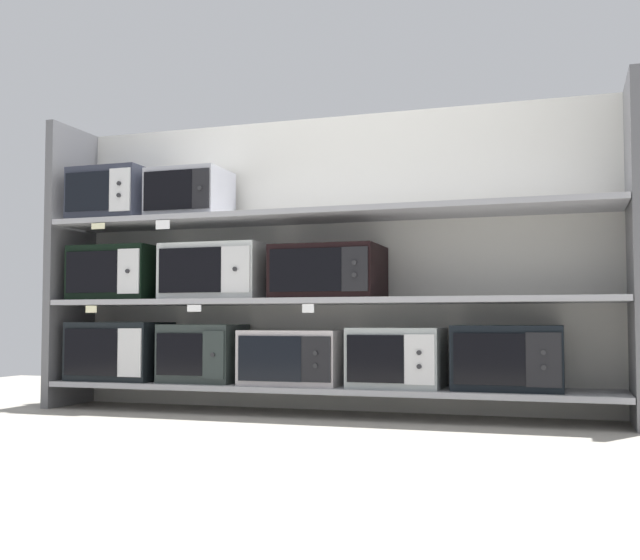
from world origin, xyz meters
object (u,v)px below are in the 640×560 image
microwave_2 (294,357)px  microwave_4 (508,358)px  microwave_3 (397,357)px  microwave_6 (217,272)px  microwave_1 (203,353)px  microwave_8 (117,196)px  microwave_5 (119,274)px  microwave_7 (329,272)px  microwave_0 (120,351)px  microwave_9 (190,195)px

microwave_2 → microwave_4: microwave_4 is taller
microwave_3 → microwave_6: 1.13m
microwave_1 → microwave_6: size_ratio=0.75×
microwave_1 → microwave_8: size_ratio=0.96×
microwave_1 → microwave_5: (-0.55, -0.00, 0.46)m
microwave_5 → microwave_7: size_ratio=0.90×
microwave_1 → microwave_5: bearing=-180.0°
microwave_7 → microwave_3: bearing=0.0°
microwave_4 → microwave_0: bearing=-180.0°
microwave_2 → microwave_7: 0.50m
microwave_4 → microwave_6: (-1.59, -0.00, 0.46)m
microwave_4 → microwave_8: 2.43m
microwave_6 → microwave_9: (-0.18, -0.00, 0.45)m
microwave_4 → microwave_9: microwave_9 is taller
microwave_4 → microwave_5: 2.27m
microwave_4 → microwave_8: (-2.25, 0.00, 0.92)m
microwave_1 → microwave_7: microwave_7 is taller
microwave_3 → microwave_4: bearing=0.0°
microwave_0 → microwave_5: bearing=179.5°
microwave_1 → microwave_7: size_ratio=0.77×
microwave_0 → microwave_7: 1.35m
microwave_2 → microwave_4: 1.13m
microwave_3 → microwave_7: (-0.37, -0.00, 0.45)m
microwave_8 → microwave_3: bearing=-0.0°
microwave_3 → microwave_9: microwave_9 is taller
microwave_3 → microwave_7: size_ratio=0.84×
microwave_3 → microwave_7: microwave_7 is taller
microwave_0 → microwave_4: 2.22m
microwave_4 → microwave_8: microwave_8 is taller
microwave_5 → microwave_8: (-0.03, 0.00, 0.46)m
microwave_7 → microwave_8: microwave_8 is taller
microwave_4 → microwave_5: (-2.23, 0.00, 0.46)m
microwave_1 → microwave_2: size_ratio=0.79×
microwave_3 → microwave_4: (0.56, 0.00, 0.01)m
microwave_2 → microwave_8: microwave_8 is taller
microwave_3 → microwave_6: size_ratio=0.82×
microwave_0 → microwave_8: microwave_8 is taller
microwave_7 → microwave_9: microwave_9 is taller
microwave_5 → microwave_7: bearing=-0.0°
microwave_2 → microwave_5: size_ratio=1.08×
microwave_0 → microwave_9: microwave_9 is taller
microwave_1 → microwave_4: 1.68m
microwave_1 → microwave_2: bearing=-0.0°
microwave_8 → microwave_9: microwave_8 is taller
microwave_2 → microwave_5: 1.19m
microwave_0 → microwave_2: microwave_0 is taller
microwave_1 → microwave_9: size_ratio=1.01×
microwave_1 → microwave_0: bearing=-180.0°
microwave_8 → microwave_9: 0.48m
microwave_0 → microwave_1: 0.54m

